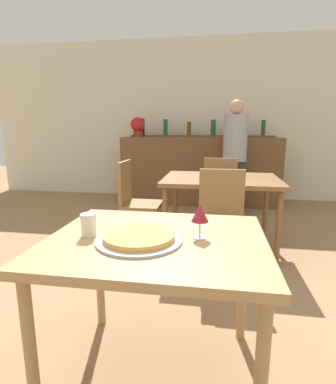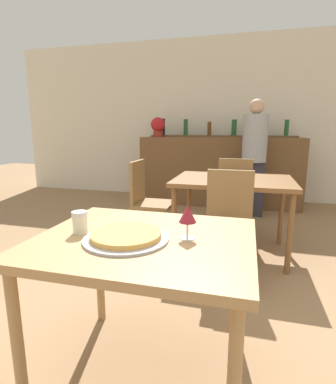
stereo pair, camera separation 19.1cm
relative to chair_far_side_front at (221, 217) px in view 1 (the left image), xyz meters
The scene contains 14 objects.
ground_plane 1.29m from the chair_far_side_front, 105.88° to the right, with size 16.00×16.00×0.00m, color #93704C.
wall_back 3.27m from the chair_far_side_front, 95.83° to the left, with size 8.00×0.05×2.80m.
dining_table_near 1.18m from the chair_far_side_front, 105.88° to the right, with size 1.01×0.84×0.75m.
dining_table_far 0.61m from the chair_far_side_front, 90.00° to the left, with size 1.14×0.84×0.77m.
bar_counter 2.65m from the chair_far_side_front, 96.94° to the left, with size 2.60×0.56×1.11m.
bar_back_shelf 2.86m from the chair_far_side_front, 96.57° to the left, with size 2.39×0.24×0.31m.
chair_far_side_front is the anchor object (origin of this frame).
chair_far_side_back 1.18m from the chair_far_side_front, 90.00° to the left, with size 0.40×0.40×0.92m.
chair_far_side_left 1.08m from the chair_far_side_front, 146.80° to the left, with size 0.40×0.40×0.92m.
pizza_tray 1.27m from the chair_far_side_front, 108.04° to the right, with size 0.39×0.39×0.04m.
cheese_shaker 1.35m from the chair_far_side_front, 118.84° to the right, with size 0.07×0.07×0.11m.
person_standing 2.09m from the chair_far_side_front, 84.12° to the left, with size 0.34×0.34×1.65m.
wine_glass 1.16m from the chair_far_side_front, 96.35° to the right, with size 0.08×0.08×0.16m.
potted_plant 3.02m from the chair_far_side_front, 117.98° to the left, with size 0.24×0.24×0.33m.
Camera 1 is at (0.26, -1.29, 1.25)m, focal length 28.00 mm.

